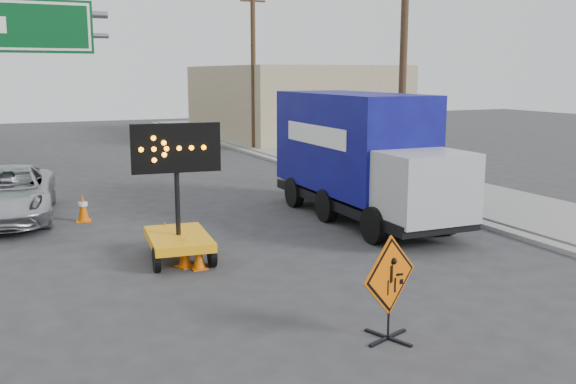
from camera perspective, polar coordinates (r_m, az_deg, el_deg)
ground at (r=10.76m, az=4.34°, el=-12.22°), size 100.00×100.00×0.00m
curb_right at (r=26.87m, az=2.42°, el=1.75°), size 0.40×60.00×0.12m
sidewalk_right at (r=27.97m, az=6.63°, el=2.07°), size 4.00×60.00×0.15m
building_right_far at (r=42.62m, az=0.27°, el=8.03°), size 10.00×14.00×4.60m
highway_gantry at (r=26.65m, az=-24.14°, el=11.60°), size 6.18×0.38×6.90m
utility_pole_near at (r=22.66m, az=10.21°, el=11.70°), size 1.80×0.26×9.00m
utility_pole_far at (r=35.11m, az=-3.11°, el=11.38°), size 1.80×0.26×9.00m
construction_sign at (r=10.24m, az=9.01°, el=-8.16°), size 1.21×0.87×1.70m
arrow_board at (r=14.60m, az=-9.72°, el=-3.36°), size 1.95×2.29×3.09m
pickup_truck at (r=20.05m, az=-23.70°, el=-0.14°), size 3.05×5.64×1.50m
box_truck at (r=18.45m, az=6.48°, el=2.59°), size 2.53×7.59×3.59m
cone_a at (r=13.96m, az=-7.93°, el=-5.54°), size 0.32×0.32×0.63m
cone_b at (r=14.15m, az=-9.18°, el=-5.27°), size 0.45×0.45×0.67m
cone_c at (r=15.61m, az=-10.86°, el=-3.79°), size 0.38×0.38×0.69m
cone_d at (r=19.08m, az=-17.76°, el=-1.35°), size 0.46×0.46×0.79m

